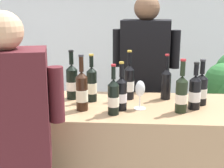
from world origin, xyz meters
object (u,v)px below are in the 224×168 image
wine_bottle_8 (181,94)px  person_server (144,100)px  wine_bottle_0 (82,91)px  wine_bottle_7 (72,81)px  wine_bottle_3 (129,82)px  wine_bottle_10 (121,93)px  wine_bottle_1 (113,97)px  wine_bottle_9 (92,84)px  wine_bottle_2 (166,82)px  wine_bottle_4 (195,92)px  wine_glass (140,90)px  wine_bottle_6 (201,89)px

wine_bottle_8 → person_server: bearing=106.0°
wine_bottle_0 → wine_bottle_7: 0.27m
wine_bottle_3 → person_server: size_ratio=0.20×
wine_bottle_10 → wine_bottle_1: bearing=-117.1°
wine_bottle_8 → wine_bottle_9: 0.63m
wine_bottle_1 → wine_bottle_2: (0.36, 0.35, 0.01)m
wine_bottle_10 → wine_bottle_0: bearing=-175.4°
wine_bottle_2 → wine_bottle_9: bearing=-170.2°
wine_bottle_4 → wine_bottle_10: 0.48m
wine_bottle_7 → wine_bottle_10: bearing=-31.6°
wine_bottle_7 → wine_bottle_8: 0.79m
wine_bottle_4 → wine_glass: (-0.36, -0.03, 0.01)m
wine_bottle_6 → wine_bottle_7: (-0.91, 0.07, 0.02)m
wine_bottle_3 → wine_bottle_10: 0.25m
wine_bottle_8 → wine_bottle_6: bearing=47.5°
wine_bottle_9 → wine_bottle_0: bearing=-101.1°
wine_bottle_4 → wine_glass: bearing=-175.9°
wine_bottle_4 → wine_bottle_7: 0.86m
wine_bottle_1 → wine_bottle_9: wine_bottle_9 is taller
wine_bottle_0 → wine_bottle_1: wine_bottle_0 is taller
wine_bottle_6 → wine_bottle_7: 0.91m
wine_bottle_1 → wine_bottle_8: (0.43, 0.07, 0.01)m
wine_bottle_4 → wine_bottle_9: (-0.69, 0.12, 0.01)m
wine_bottle_8 → wine_bottle_10: size_ratio=1.08×
wine_bottle_1 → wine_bottle_4: size_ratio=1.03×
wine_bottle_2 → wine_glass: wine_bottle_2 is taller
wine_bottle_3 → wine_bottle_8: 0.43m
wine_bottle_10 → wine_glass: bearing=13.6°
wine_bottle_3 → wine_bottle_7: same height
wine_glass → wine_bottle_3: bearing=108.9°
wine_glass → wine_bottle_2: bearing=51.2°
wine_bottle_0 → wine_bottle_2: 0.63m
wine_glass → wine_bottle_8: bearing=-10.9°
wine_bottle_7 → wine_glass: 0.53m
wine_bottle_4 → wine_bottle_6: size_ratio=0.99×
wine_bottle_3 → wine_bottle_6: 0.50m
wine_bottle_9 → wine_bottle_1: bearing=-57.2°
wine_bottle_6 → wine_glass: size_ratio=1.65×
wine_bottle_1 → wine_glass: (0.17, 0.12, 0.01)m
wine_bottle_4 → wine_bottle_6: 0.11m
wine_bottle_2 → wine_bottle_10: bearing=-139.5°
wine_bottle_3 → wine_bottle_8: size_ratio=1.03×
wine_bottle_0 → person_server: bearing=58.9°
wine_bottle_7 → wine_bottle_10: (0.37, -0.23, -0.02)m
wine_bottle_8 → wine_bottle_10: (-0.38, 0.02, -0.01)m
wine_bottle_3 → wine_bottle_7: (-0.41, -0.02, 0.00)m
wine_bottle_9 → wine_glass: bearing=-23.3°
wine_bottle_4 → wine_bottle_7: wine_bottle_7 is taller
wine_bottle_7 → wine_bottle_10: size_ratio=1.11×
wine_bottle_9 → wine_bottle_3: bearing=15.7°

